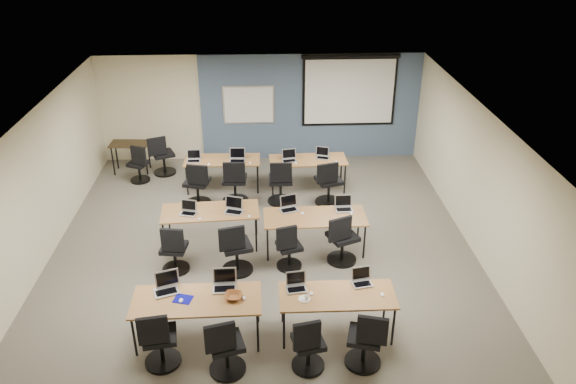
{
  "coord_description": "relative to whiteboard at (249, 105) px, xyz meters",
  "views": [
    {
      "loc": [
        0.05,
        -8.99,
        5.92
      ],
      "look_at": [
        0.49,
        0.4,
        1.07
      ],
      "focal_mm": 35.0,
      "sensor_mm": 36.0,
      "label": 1
    }
  ],
  "objects": [
    {
      "name": "training_table_mid_right",
      "position": [
        1.28,
        -4.37,
        -0.76
      ],
      "size": [
        1.91,
        0.79,
        0.73
      ],
      "rotation": [
        0.0,
        0.0,
        0.01
      ],
      "color": "#925B33",
      "rests_on": "floor"
    },
    {
      "name": "laptop_1",
      "position": [
        -0.29,
        -6.47,
        -0.65
      ],
      "size": [
        0.36,
        0.31,
        0.27
      ],
      "rotation": [
        0.0,
        0.0,
        0.02
      ],
      "color": "silver",
      "rests_on": "training_table_front_left"
    },
    {
      "name": "snack_bowl",
      "position": [
        -0.14,
        -6.74,
        -0.68
      ],
      "size": [
        0.35,
        0.35,
        0.08
      ],
      "primitive_type": "imported",
      "rotation": [
        0.0,
        0.0,
        -0.12
      ],
      "color": "#955D35",
      "rests_on": "training_table_front_left"
    },
    {
      "name": "laptop_5",
      "position": [
        -0.24,
        -4.1,
        -0.66
      ],
      "size": [
        0.34,
        0.29,
        0.26
      ],
      "rotation": [
        0.0,
        0.0,
        -0.31
      ],
      "color": "#A5A5A8",
      "rests_on": "training_table_mid_left"
    },
    {
      "name": "mouse_10",
      "position": [
        1.06,
        -1.99,
        -0.71
      ],
      "size": [
        0.07,
        0.1,
        0.03
      ],
      "primitive_type": "ellipsoid",
      "rotation": [
        0.0,
        0.0,
        -0.17
      ],
      "color": "white",
      "rests_on": "training_table_back_right"
    },
    {
      "name": "task_chair_6",
      "position": [
        0.75,
        -4.98,
        -1.06
      ],
      "size": [
        0.47,
        0.46,
        0.95
      ],
      "rotation": [
        0.0,
        0.0,
        0.29
      ],
      "color": "black",
      "rests_on": "floor"
    },
    {
      "name": "laptop_9",
      "position": [
        -0.25,
        -1.75,
        -0.65
      ],
      "size": [
        0.36,
        0.3,
        0.27
      ],
      "rotation": [
        0.0,
        0.0,
        -0.06
      ],
      "color": "#BDBEC0",
      "rests_on": "training_table_back_left"
    },
    {
      "name": "laptop_10",
      "position": [
        0.92,
        -1.8,
        -0.66
      ],
      "size": [
        0.32,
        0.27,
        0.25
      ],
      "rotation": [
        0.0,
        0.0,
        0.18
      ],
      "color": "silver",
      "rests_on": "training_table_back_right"
    },
    {
      "name": "laptop_0",
      "position": [
        -1.15,
        -6.5,
        -0.65
      ],
      "size": [
        0.36,
        0.31,
        0.27
      ],
      "rotation": [
        0.0,
        0.0,
        0.33
      ],
      "color": "silver",
      "rests_on": "training_table_front_left"
    },
    {
      "name": "laptop_7",
      "position": [
        1.85,
        -4.11,
        -0.66
      ],
      "size": [
        0.33,
        0.28,
        0.25
      ],
      "rotation": [
        0.0,
        0.0,
        0.04
      ],
      "color": "#B1B1B5",
      "rests_on": "training_table_mid_right"
    },
    {
      "name": "wall_left",
      "position": [
        -3.7,
        -4.43,
        -0.1
      ],
      "size": [
        0.04,
        9.0,
        2.7
      ],
      "primitive_type": "cube",
      "color": "beige",
      "rests_on": "ground"
    },
    {
      "name": "laptop_8",
      "position": [
        -1.24,
        -1.72,
        -0.66
      ],
      "size": [
        0.31,
        0.26,
        0.23
      ],
      "rotation": [
        0.0,
        0.0,
        0.01
      ],
      "color": "#ABABAB",
      "rests_on": "training_table_back_left"
    },
    {
      "name": "task_chair_2",
      "position": [
        0.91,
        -7.48,
        -1.06
      ],
      "size": [
        0.47,
        0.47,
        0.96
      ],
      "rotation": [
        0.0,
        0.0,
        0.21
      ],
      "color": "black",
      "rests_on": "floor"
    },
    {
      "name": "mouse_3",
      "position": [
        2.07,
        -6.78,
        -0.71
      ],
      "size": [
        0.07,
        0.1,
        0.03
      ],
      "primitive_type": "ellipsoid",
      "rotation": [
        0.0,
        0.0,
        0.16
      ],
      "color": "white",
      "rests_on": "training_table_front_right"
    },
    {
      "name": "spare_chair_a",
      "position": [
        -2.11,
        -0.84,
        -1.03
      ],
      "size": [
        0.57,
        0.54,
        1.02
      ],
      "rotation": [
        0.0,
        0.0,
        0.4
      ],
      "color": "black",
      "rests_on": "floor"
    },
    {
      "name": "training_table_front_right",
      "position": [
        1.4,
        -6.74,
        -0.77
      ],
      "size": [
        1.74,
        0.72,
        0.73
      ],
      "rotation": [
        0.0,
        0.0,
        -0.0
      ],
      "color": "brown",
      "rests_on": "floor"
    },
    {
      "name": "training_table_back_right",
      "position": [
        1.35,
        -1.77,
        -0.77
      ],
      "size": [
        1.75,
        0.73,
        0.73
      ],
      "rotation": [
        0.0,
        0.0,
        0.03
      ],
      "color": "brown",
      "rests_on": "floor"
    },
    {
      "name": "mouse_8",
      "position": [
        -0.88,
        -1.96,
        -0.71
      ],
      "size": [
        0.08,
        0.11,
        0.04
      ],
      "primitive_type": "ellipsoid",
      "rotation": [
        0.0,
        0.0,
        0.21
      ],
      "color": "white",
      "rests_on": "training_table_back_left"
    },
    {
      "name": "task_chair_5",
      "position": [
        -0.18,
        -5.06,
        -1.02
      ],
      "size": [
        0.57,
        0.56,
        1.04
      ],
      "rotation": [
        0.0,
        0.0,
        0.26
      ],
      "color": "black",
      "rests_on": "floor"
    },
    {
      "name": "task_chair_4",
      "position": [
        -1.28,
        -4.99,
        -1.05
      ],
      "size": [
        0.49,
        0.49,
        0.97
      ],
      "rotation": [
        0.0,
        0.0,
        -0.13
      ],
      "color": "black",
      "rests_on": "floor"
    },
    {
      "name": "mouse_5",
      "position": [
        0.05,
        -4.34,
        -0.71
      ],
      "size": [
        0.08,
        0.1,
        0.03
      ],
      "primitive_type": "ellipsoid",
      "rotation": [
        0.0,
        0.0,
        -0.33
      ],
      "color": "white",
      "rests_on": "training_table_mid_left"
    },
    {
      "name": "laptop_6",
      "position": [
        0.8,
        -4.07,
        -0.66
      ],
      "size": [
        0.34,
        0.29,
        0.26
      ],
      "rotation": [
        0.0,
        0.0,
        0.31
      ],
      "color": "silver",
      "rests_on": "training_table_mid_right"
    },
    {
      "name": "task_chair_11",
      "position": [
        1.74,
        -2.56,
        -1.01
      ],
      "size": [
        0.59,
        0.58,
        1.05
      ],
      "rotation": [
        0.0,
        0.0,
        0.29
      ],
      "color": "black",
      "rests_on": "floor"
    },
    {
      "name": "blue_mousepad",
      "position": [
        -0.89,
        -6.73,
        -0.72
      ],
      "size": [
        0.31,
        0.28,
        0.01
      ],
      "primitive_type": "cube",
      "rotation": [
        0.0,
        0.0,
        -0.27
      ],
      "color": "#08078D",
      "rests_on": "training_table_front_left"
    },
    {
      "name": "mouse_11",
      "position": [
        1.98,
        -1.95,
        -0.71
      ],
      "size": [
        0.07,
        0.1,
        0.03
      ],
      "primitive_type": "ellipsoid",
      "rotation": [
        0.0,
        0.0,
        0.12
      ],
      "color": "white",
      "rests_on": "training_table_back_right"
    },
    {
      "name": "task_chair_7",
      "position": [
        1.73,
        -4.83,
        -1.03
      ],
      "size": [
        0.58,
        0.55,
        1.02
      ],
      "rotation": [
        0.0,
        0.0,
        0.41
      ],
      "color": "black",
      "rests_on": "floor"
    },
    {
      "name": "mouse_9",
      "position": [
        0.04,
        -1.93,
        -0.71
      ],
      "size": [
        0.07,
        0.1,
        0.03
      ],
      "primitive_type": "ellipsoid",
      "rotation": [
        0.0,
        0.0,
        -0.12
      ],
      "color": "white",
      "rests_on": "training_table_back_left"
    },
    {
      "name": "floor",
      "position": [
        0.3,
        -4.43,
        -1.45
      ],
      "size": [
        8.0,
        9.0,
        0.02
      ],
      "primitive_type": "cube",
      "color": "#6B6354",
      "rests_on": "ground"
    },
    {
      "name": "task_chair_10",
      "position": [
        0.7,
        -2.47,
        -1.01
      ],
      "size": [
        0.58,
        0.58,
        1.05
      ],
      "rotation": [
        0.0,
        0.0,
        -0.01
      ],
      "color": "black",
      "rests_on": "floor"
    },
    {
      "name": "mouse_4",
      "position": [
        -0.86,
        -4.4,
        -0.71
      ],
      "size": [
        0.08,
        0.1,
        0.03
      ],
      "primitive_type": "ellipsoid",
      "rotation": [
        0.0,
        0.0,
        0.25
      ],
      "color": "white",
      "rests_on": "training_table_mid_left"
    },
    {
      "name": "snack_plate",
      "position": [
        0.9,
        -6.82,
        -0.71
      ],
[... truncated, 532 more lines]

